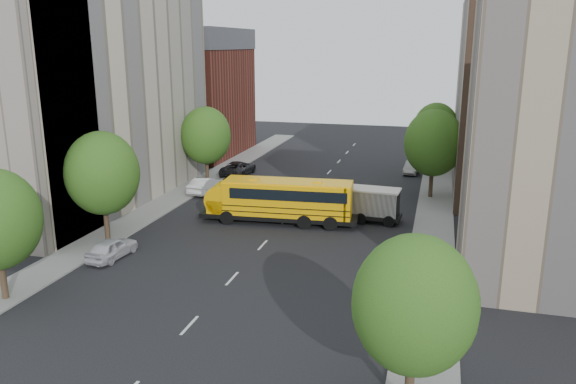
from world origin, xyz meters
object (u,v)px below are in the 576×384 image
at_px(street_tree_3, 414,305).
at_px(parked_car_2, 238,168).
at_px(school_bus, 278,198).
at_px(parked_car_1, 205,185).
at_px(street_tree_5, 436,128).
at_px(parked_car_0, 112,248).
at_px(safari_truck, 362,203).
at_px(street_tree_2, 206,136).
at_px(street_tree_1, 102,173).
at_px(street_tree_4, 434,143).
at_px(parked_car_5, 412,167).

height_order(street_tree_3, parked_car_2, street_tree_3).
bearing_deg(school_bus, parked_car_2, 115.95).
xyz_separation_m(school_bus, parked_car_1, (-9.17, 6.95, -1.20)).
distance_m(street_tree_5, parked_car_2, 22.01).
bearing_deg(parked_car_1, street_tree_5, -137.93).
height_order(street_tree_3, parked_car_0, street_tree_3).
xyz_separation_m(school_bus, safari_truck, (6.30, 2.24, -0.53)).
relative_size(street_tree_3, parked_car_1, 1.56).
bearing_deg(street_tree_2, parked_car_1, -69.50).
relative_size(school_bus, parked_car_2, 2.32).
distance_m(street_tree_1, parked_car_2, 22.52).
bearing_deg(street_tree_3, street_tree_4, 90.00).
bearing_deg(parked_car_5, parked_car_1, -137.92).
bearing_deg(street_tree_3, school_bus, 118.20).
xyz_separation_m(street_tree_3, parked_car_0, (-19.80, 11.08, -3.76)).
distance_m(street_tree_3, parked_car_1, 35.16).
bearing_deg(street_tree_4, parked_car_1, -169.70).
height_order(parked_car_0, parked_car_1, parked_car_1).
height_order(school_bus, parked_car_5, school_bus).
distance_m(street_tree_1, parked_car_0, 5.61).
xyz_separation_m(street_tree_1, school_bus, (10.57, 7.31, -3.00)).
distance_m(school_bus, parked_car_5, 22.52).
bearing_deg(street_tree_4, parked_car_5, 102.64).
xyz_separation_m(street_tree_1, parked_car_0, (2.20, -2.92, -4.26)).
xyz_separation_m(school_bus, parked_car_5, (9.23, 20.50, -1.28)).
xyz_separation_m(parked_car_1, parked_car_2, (0.46, 7.79, 0.00)).
xyz_separation_m(parked_car_0, parked_car_1, (-0.80, 17.17, 0.06)).
bearing_deg(parked_car_2, street_tree_5, -156.37).
height_order(street_tree_4, school_bus, street_tree_4).
relative_size(street_tree_4, parked_car_0, 1.99).
bearing_deg(street_tree_4, street_tree_5, 90.00).
bearing_deg(school_bus, safari_truck, 14.95).
height_order(street_tree_4, street_tree_5, street_tree_4).
relative_size(street_tree_1, parked_car_5, 1.96).
distance_m(street_tree_2, street_tree_5, 25.06).
xyz_separation_m(street_tree_2, street_tree_5, (22.00, 12.00, -0.12)).
height_order(safari_truck, parked_car_5, safari_truck).
relative_size(street_tree_2, safari_truck, 1.20).
relative_size(street_tree_5, parked_car_1, 1.64).
bearing_deg(parked_car_0, street_tree_5, -116.70).
distance_m(street_tree_2, parked_car_0, 21.43).
height_order(safari_truck, parked_car_0, safari_truck).
bearing_deg(parked_car_1, parked_car_5, -138.95).
height_order(street_tree_2, street_tree_4, street_tree_4).
distance_m(street_tree_5, parked_car_0, 38.62).
bearing_deg(street_tree_4, school_bus, -136.91).
height_order(school_bus, parked_car_0, school_bus).
distance_m(street_tree_2, parked_car_1, 5.71).
relative_size(school_bus, parked_car_1, 2.75).
bearing_deg(street_tree_4, street_tree_3, -90.00).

